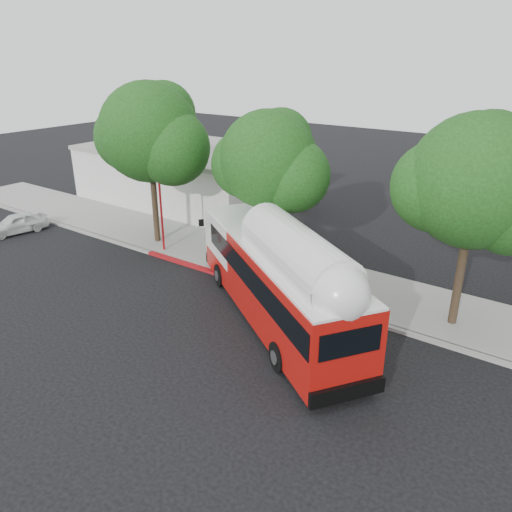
# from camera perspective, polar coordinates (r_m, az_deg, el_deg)

# --- Properties ---
(ground) EXTENTS (120.00, 120.00, 0.00)m
(ground) POSITION_cam_1_polar(r_m,az_deg,el_deg) (22.77, -5.23, -7.21)
(ground) COLOR black
(ground) RESTS_ON ground
(sidewalk) EXTENTS (60.00, 5.00, 0.15)m
(sidewalk) POSITION_cam_1_polar(r_m,az_deg,el_deg) (27.42, 3.58, -1.60)
(sidewalk) COLOR gray
(sidewalk) RESTS_ON ground
(curb_strip) EXTENTS (60.00, 0.30, 0.15)m
(curb_strip) POSITION_cam_1_polar(r_m,az_deg,el_deg) (25.45, 0.46, -3.54)
(curb_strip) COLOR gray
(curb_strip) RESTS_ON ground
(red_curb_segment) EXTENTS (10.00, 0.32, 0.16)m
(red_curb_segment) POSITION_cam_1_polar(r_m,az_deg,el_deg) (27.11, -4.74, -1.91)
(red_curb_segment) COLOR #A01116
(red_curb_segment) RESTS_ON ground
(street_tree_left) EXTENTS (6.67, 5.80, 9.74)m
(street_tree_left) POSITION_cam_1_polar(r_m,az_deg,el_deg) (30.10, -11.37, 13.19)
(street_tree_left) COLOR #2D2116
(street_tree_left) RESTS_ON ground
(street_tree_mid) EXTENTS (5.75, 5.00, 8.62)m
(street_tree_mid) POSITION_cam_1_polar(r_m,az_deg,el_deg) (25.55, 2.22, 10.41)
(street_tree_mid) COLOR #2D2116
(street_tree_mid) RESTS_ON ground
(street_tree_right) EXTENTS (6.21, 5.40, 9.18)m
(street_tree_right) POSITION_cam_1_polar(r_m,az_deg,el_deg) (21.60, 24.90, 7.06)
(street_tree_right) COLOR #2D2116
(street_tree_right) RESTS_ON ground
(low_commercial_bldg) EXTENTS (16.20, 10.20, 4.25)m
(low_commercial_bldg) POSITION_cam_1_polar(r_m,az_deg,el_deg) (40.61, -7.64, 9.34)
(low_commercial_bldg) COLOR silver
(low_commercial_bldg) RESTS_ON ground
(transit_bus) EXTENTS (12.75, 9.77, 4.09)m
(transit_bus) POSITION_cam_1_polar(r_m,az_deg,el_deg) (21.73, 2.25, -2.96)
(transit_bus) COLOR #B0110C
(transit_bus) RESTS_ON ground
(parked_car) EXTENTS (4.10, 2.32, 1.32)m
(parked_car) POSITION_cam_1_polar(r_m,az_deg,el_deg) (36.59, -25.68, 3.39)
(parked_car) COLOR silver
(parked_car) RESTS_ON ground
(signal_pole) EXTENTS (0.13, 0.45, 4.71)m
(signal_pole) POSITION_cam_1_polar(r_m,az_deg,el_deg) (29.76, -10.76, 4.83)
(signal_pole) COLOR #AA1218
(signal_pole) RESTS_ON ground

